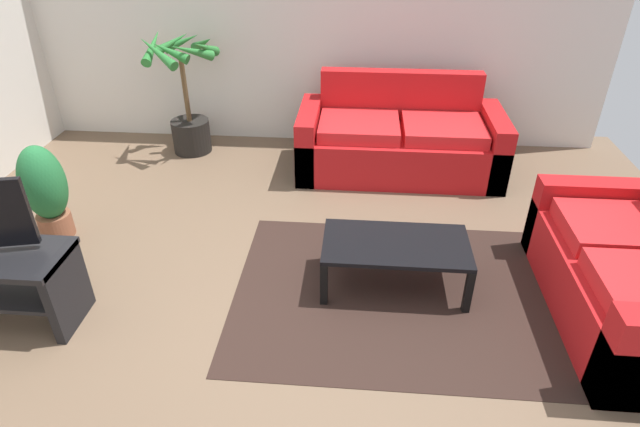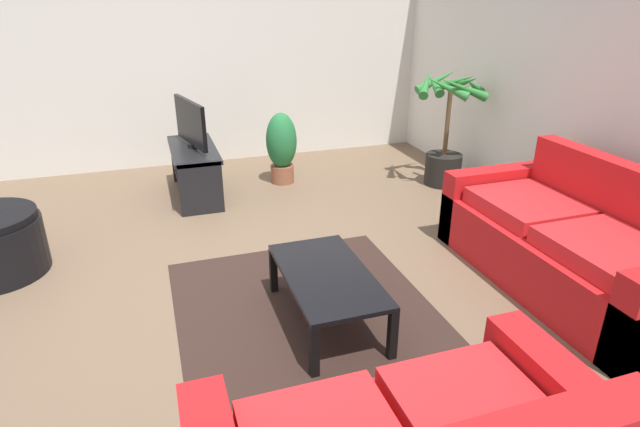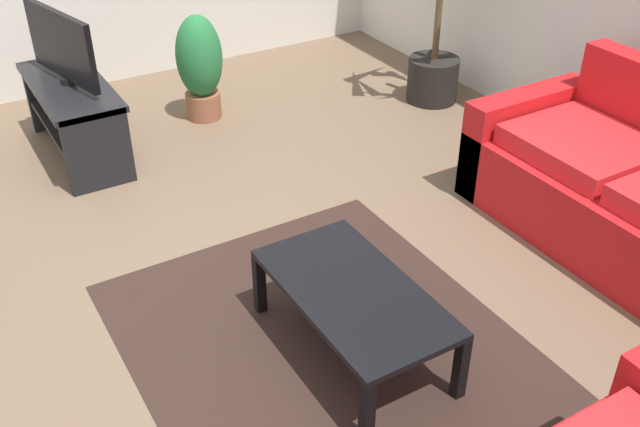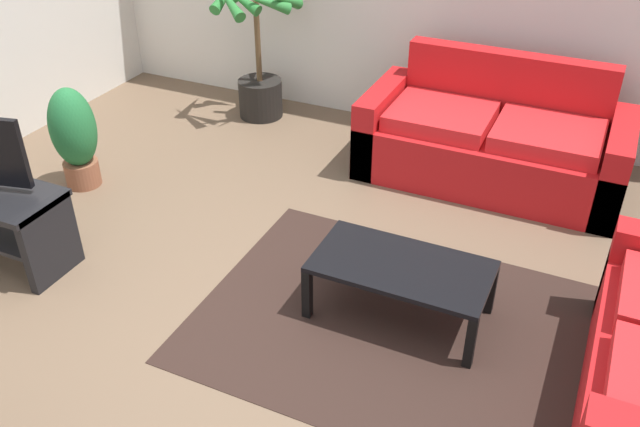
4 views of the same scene
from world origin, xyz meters
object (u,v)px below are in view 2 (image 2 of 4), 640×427
object	(u,v)px
couch_main	(569,247)
potted_plant_small	(282,146)
potted_palm	(446,136)
tv_stand	(195,165)
tv	(191,123)
coffee_table	(327,279)

from	to	relation	value
couch_main	potted_plant_small	world-z (taller)	couch_main
potted_palm	potted_plant_small	xyz separation A→B (m)	(-0.63, -1.67, -0.13)
potted_palm	potted_plant_small	world-z (taller)	potted_palm
tv_stand	potted_palm	bearing A→B (deg)	78.80
tv_stand	tv	distance (m)	0.44
couch_main	coffee_table	xyz separation A→B (m)	(-0.11, -1.82, 0.01)
tv_stand	potted_plant_small	world-z (taller)	potted_plant_small
coffee_table	potted_plant_small	size ratio (longest dim) A/B	1.27
tv_stand	tv	world-z (taller)	tv
couch_main	tv_stand	bearing A→B (deg)	-138.57
tv	coffee_table	xyz separation A→B (m)	(2.58, 0.55, -0.46)
potted_plant_small	potted_palm	bearing A→B (deg)	69.27
coffee_table	potted_plant_small	distance (m)	2.73
couch_main	tv	distance (m)	3.62
coffee_table	couch_main	bearing A→B (deg)	86.68
tv	potted_palm	distance (m)	2.69
tv	potted_plant_small	bearing A→B (deg)	96.58
coffee_table	tv	bearing A→B (deg)	-167.96
couch_main	potted_palm	distance (m)	2.20
couch_main	coffee_table	bearing A→B (deg)	-93.32
couch_main	tv_stand	xyz separation A→B (m)	(-2.69, -2.37, 0.04)
tv	potted_palm	size ratio (longest dim) A/B	0.62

